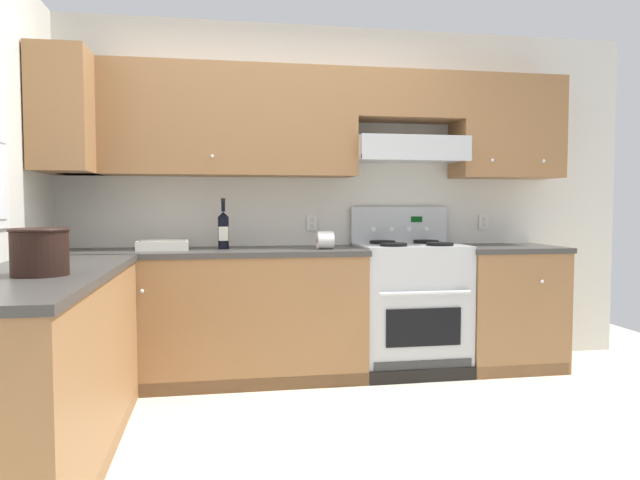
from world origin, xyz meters
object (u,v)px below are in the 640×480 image
at_px(wine_bottle, 223,229).
at_px(bucket, 40,251).
at_px(paper_towel_roll, 325,240).
at_px(bowl, 163,247).
at_px(stove, 410,306).

height_order(wine_bottle, bucket, wine_bottle).
height_order(bucket, paper_towel_roll, bucket).
relative_size(wine_bottle, paper_towel_roll, 2.87).
xyz_separation_m(bowl, paper_towel_roll, (1.10, -0.11, 0.04)).
distance_m(bowl, bucket, 1.48).
xyz_separation_m(bucket, paper_towel_roll, (1.48, 1.32, -0.05)).
relative_size(wine_bottle, bowl, 1.04).
bearing_deg(bowl, bucket, -105.23).
distance_m(wine_bottle, paper_towel_roll, 0.71).
bearing_deg(wine_bottle, stove, -2.24).
bearing_deg(stove, bowl, 179.49).
bearing_deg(stove, bucket, -146.52).
xyz_separation_m(wine_bottle, paper_towel_roll, (0.69, -0.15, -0.08)).
bearing_deg(wine_bottle, bucket, -118.46).
xyz_separation_m(stove, bucket, (-2.13, -1.41, 0.54)).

